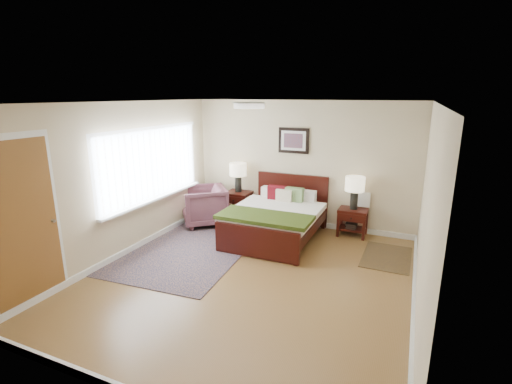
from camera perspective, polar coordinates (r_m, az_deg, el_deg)
floor at (r=5.61m, az=-0.93°, el=-12.85°), size 5.00×5.00×0.00m
back_wall at (r=7.44m, az=6.99°, el=4.22°), size 4.50×0.04×2.50m
front_wall at (r=3.19m, az=-20.25°, el=-11.32°), size 4.50×0.04×2.50m
left_wall at (r=6.39m, az=-19.71°, el=1.70°), size 0.04×5.00×2.50m
right_wall at (r=4.73m, az=24.75°, el=-3.24°), size 0.04×5.00×2.50m
ceiling at (r=4.97m, az=-1.06°, el=13.61°), size 4.50×5.00×0.02m
window at (r=6.85m, az=-15.52°, el=3.94°), size 0.11×2.72×1.32m
door at (r=5.33m, az=-32.18°, el=-4.26°), size 0.06×1.00×2.18m
ceil_fixture at (r=4.97m, az=-1.06°, el=13.21°), size 0.44×0.44×0.08m
bed at (r=6.82m, az=3.18°, el=-3.39°), size 1.59×1.91×1.03m
wall_art at (r=7.39m, az=5.80°, el=7.87°), size 0.62×0.05×0.50m
nightstand_left at (r=7.85m, az=-2.79°, el=-0.89°), size 0.51×0.46×0.61m
nightstand_right at (r=7.21m, az=14.63°, el=-4.05°), size 0.53×0.40×0.52m
lamp_left at (r=7.73m, az=-2.78°, el=3.12°), size 0.35×0.35×0.61m
lamp_right at (r=7.06m, az=14.97°, el=0.81°), size 0.35×0.35×0.61m
armchair at (r=7.66m, az=-7.95°, el=-2.08°), size 1.21×1.20×0.79m
rug_persian at (r=6.53m, az=-10.40°, el=-8.88°), size 2.05×2.77×0.01m
rug_navy at (r=6.57m, az=19.47°, el=-9.38°), size 0.76×1.13×0.01m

